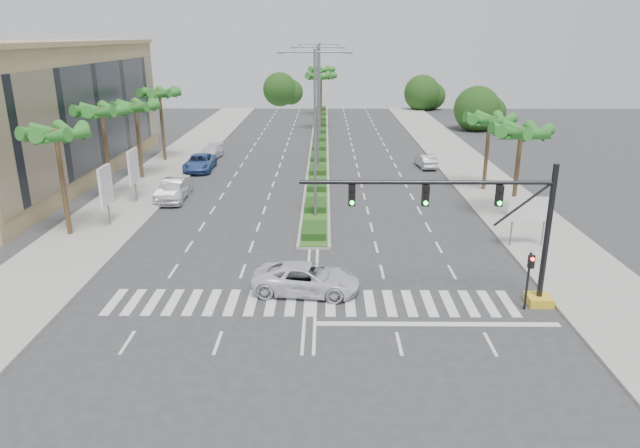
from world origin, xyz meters
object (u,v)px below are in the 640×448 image
Objects in this scene: car_parked_a at (174,192)px; car_parked_b at (173,189)px; car_parked_d at (211,152)px; car_right at (426,161)px; car_crossing at (306,279)px; car_parked_c at (200,163)px.

car_parked_b is at bearing 102.58° from car_parked_a.
car_parked_a is at bearing -82.96° from car_parked_d.
car_parked_b reaches higher than car_right.
car_crossing is (11.55, -34.08, 0.08)m from car_parked_d.
car_right is at bearing 32.47° from car_parked_b.
car_parked_a reaches higher than car_right.
car_right is (11.25, 29.88, -0.08)m from car_crossing.
car_parked_b reaches higher than car_parked_c.
car_parked_b is (-0.21, 0.75, 0.02)m from car_parked_a.
car_parked_b is 16.11m from car_parked_d.
car_crossing is (11.34, -17.23, -0.02)m from car_parked_a.
car_crossing is at bearing -69.20° from car_parked_c.
car_parked_b is 25.72m from car_right.
car_parked_a is at bearing -90.29° from car_parked_c.
car_parked_d is 35.99m from car_crossing.
car_parked_b is 0.87× the size of car_parked_c.
car_parked_a is 0.78m from car_parked_b.
car_parked_c reaches higher than car_crossing.
car_parked_b is at bearing -91.39° from car_parked_c.
car_parked_d is at bearing 87.29° from car_parked_a.
car_parked_a reaches higher than car_parked_d.
car_parked_a reaches higher than car_crossing.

